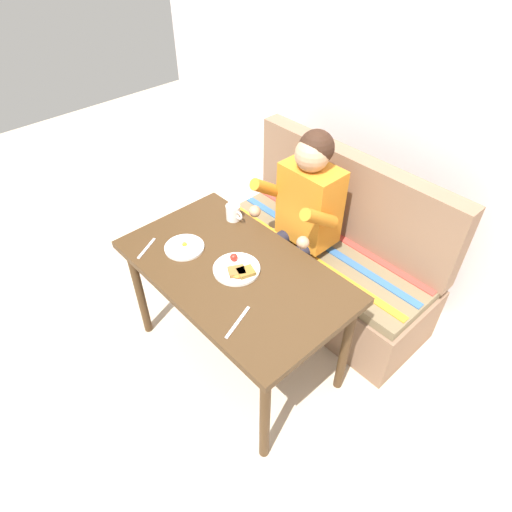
{
  "coord_description": "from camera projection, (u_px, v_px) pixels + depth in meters",
  "views": [
    {
      "loc": [
        1.26,
        -1.01,
        2.25
      ],
      "look_at": [
        0.0,
        0.15,
        0.72
      ],
      "focal_mm": 31.13,
      "sensor_mm": 36.0,
      "label": 1
    }
  ],
  "objects": [
    {
      "name": "ground_plane",
      "position": [
        238.0,
        355.0,
        2.7
      ],
      "size": [
        8.0,
        8.0,
        0.0
      ],
      "primitive_type": "plane",
      "color": "beige"
    },
    {
      "name": "back_wall",
      "position": [
        404.0,
        88.0,
        2.48
      ],
      "size": [
        4.4,
        0.1,
        2.6
      ],
      "primitive_type": "cube",
      "color": "silver",
      "rests_on": "ground"
    },
    {
      "name": "table",
      "position": [
        234.0,
        280.0,
        2.27
      ],
      "size": [
        1.2,
        0.7,
        0.73
      ],
      "color": "#402B16",
      "rests_on": "ground"
    },
    {
      "name": "couch",
      "position": [
        326.0,
        258.0,
        2.87
      ],
      "size": [
        1.44,
        0.56,
        1.0
      ],
      "color": "#81624B",
      "rests_on": "ground"
    },
    {
      "name": "person",
      "position": [
        301.0,
        211.0,
        2.56
      ],
      "size": [
        0.45,
        0.61,
        1.21
      ],
      "color": "orange",
      "rests_on": "ground"
    },
    {
      "name": "plate_breakfast",
      "position": [
        237.0,
        269.0,
        2.19
      ],
      "size": [
        0.23,
        0.23,
        0.05
      ],
      "color": "white",
      "rests_on": "table"
    },
    {
      "name": "plate_eggs",
      "position": [
        184.0,
        247.0,
        2.32
      ],
      "size": [
        0.21,
        0.21,
        0.04
      ],
      "color": "white",
      "rests_on": "table"
    },
    {
      "name": "coffee_mug",
      "position": [
        233.0,
        212.0,
        2.49
      ],
      "size": [
        0.12,
        0.08,
        0.09
      ],
      "color": "white",
      "rests_on": "table"
    },
    {
      "name": "fork",
      "position": [
        147.0,
        248.0,
        2.32
      ],
      "size": [
        0.09,
        0.16,
        0.0
      ],
      "primitive_type": "cube",
      "rotation": [
        0.0,
        0.0,
        0.49
      ],
      "color": "silver",
      "rests_on": "table"
    },
    {
      "name": "knife",
      "position": [
        238.0,
        322.0,
        1.95
      ],
      "size": [
        0.08,
        0.19,
        0.0
      ],
      "primitive_type": "cube",
      "rotation": [
        0.0,
        0.0,
        0.33
      ],
      "color": "silver",
      "rests_on": "table"
    }
  ]
}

